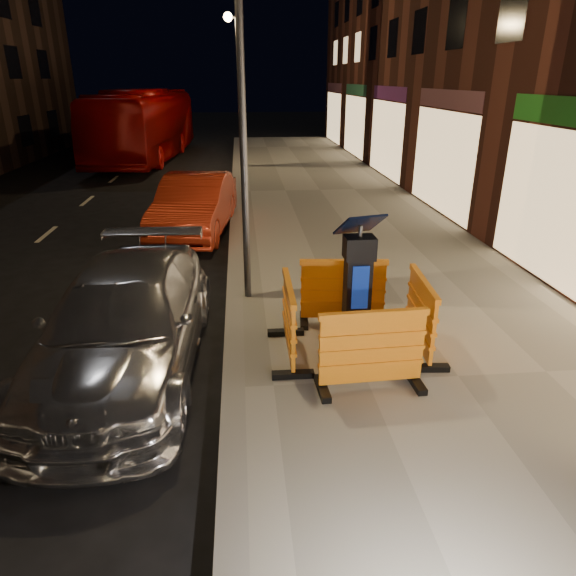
{
  "coord_description": "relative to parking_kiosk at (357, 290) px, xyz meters",
  "views": [
    {
      "loc": [
        0.19,
        -5.67,
        3.85
      ],
      "look_at": [
        0.8,
        1.0,
        1.1
      ],
      "focal_mm": 32.0,
      "sensor_mm": 36.0,
      "label": 1
    }
  ],
  "objects": [
    {
      "name": "parking_kiosk",
      "position": [
        0.0,
        0.0,
        0.0
      ],
      "size": [
        0.64,
        0.64,
        1.95
      ],
      "primitive_type": "cube",
      "rotation": [
        0.0,
        0.0,
        -0.04
      ],
      "color": "black",
      "rests_on": "sidewalk"
    },
    {
      "name": "barrier_kerbside",
      "position": [
        -0.95,
        0.0,
        -0.43
      ],
      "size": [
        0.58,
        1.4,
        1.09
      ],
      "primitive_type": "cube",
      "rotation": [
        0.0,
        0.0,
        1.56
      ],
      "color": "orange",
      "rests_on": "sidewalk"
    },
    {
      "name": "ground_plane",
      "position": [
        -1.75,
        -0.79,
        -1.12
      ],
      "size": [
        120.0,
        120.0,
        0.0
      ],
      "primitive_type": "plane",
      "color": "black",
      "rests_on": "ground"
    },
    {
      "name": "street_lamp_far",
      "position": [
        -1.5,
        17.21,
        2.03
      ],
      "size": [
        0.12,
        0.12,
        6.0
      ],
      "primitive_type": "cylinder",
      "color": "#3F3F44",
      "rests_on": "sidewalk"
    },
    {
      "name": "street_lamp_mid",
      "position": [
        -1.5,
        2.21,
        2.03
      ],
      "size": [
        0.12,
        0.12,
        6.0
      ],
      "primitive_type": "cylinder",
      "color": "#3F3F44",
      "rests_on": "sidewalk"
    },
    {
      "name": "car_red",
      "position": [
        -2.78,
        6.97,
        -1.12
      ],
      "size": [
        2.16,
        4.77,
        1.52
      ],
      "primitive_type": "imported",
      "rotation": [
        0.0,
        0.0,
        -0.12
      ],
      "color": "#A52815",
      "rests_on": "ground"
    },
    {
      "name": "barrier_bldgside",
      "position": [
        0.95,
        0.0,
        -0.43
      ],
      "size": [
        0.68,
        1.43,
        1.09
      ],
      "primitive_type": "cube",
      "rotation": [
        0.0,
        0.0,
        1.49
      ],
      "color": "orange",
      "rests_on": "sidewalk"
    },
    {
      "name": "barrier_back",
      "position": [
        0.0,
        0.95,
        -0.43
      ],
      "size": [
        1.44,
        0.7,
        1.09
      ],
      "primitive_type": "cube",
      "rotation": [
        0.0,
        0.0,
        -0.09
      ],
      "color": "orange",
      "rests_on": "sidewalk"
    },
    {
      "name": "sidewalk",
      "position": [
        1.25,
        -0.79,
        -1.05
      ],
      "size": [
        6.0,
        60.0,
        0.15
      ],
      "primitive_type": "cube",
      "color": "gray",
      "rests_on": "ground"
    },
    {
      "name": "barrier_front",
      "position": [
        0.0,
        -0.95,
        -0.43
      ],
      "size": [
        1.42,
        0.64,
        1.09
      ],
      "primitive_type": "cube",
      "rotation": [
        0.0,
        0.0,
        0.04
      ],
      "color": "orange",
      "rests_on": "sidewalk"
    },
    {
      "name": "car_silver",
      "position": [
        -3.21,
        0.09,
        -1.12
      ],
      "size": [
        2.2,
        5.07,
        1.45
      ],
      "primitive_type": "imported",
      "rotation": [
        0.0,
        0.0,
        -0.03
      ],
      "color": "#A8A8AD",
      "rests_on": "ground"
    },
    {
      "name": "kerb",
      "position": [
        -1.75,
        -0.79,
        -1.05
      ],
      "size": [
        0.3,
        60.0,
        0.15
      ],
      "primitive_type": "cube",
      "color": "slate",
      "rests_on": "ground"
    },
    {
      "name": "bus_doubledecker",
      "position": [
        -6.2,
        20.71,
        -1.12
      ],
      "size": [
        3.71,
        12.2,
        3.35
      ],
      "primitive_type": "imported",
      "rotation": [
        0.0,
        0.0,
        -0.08
      ],
      "color": "#8B0403",
      "rests_on": "ground"
    }
  ]
}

